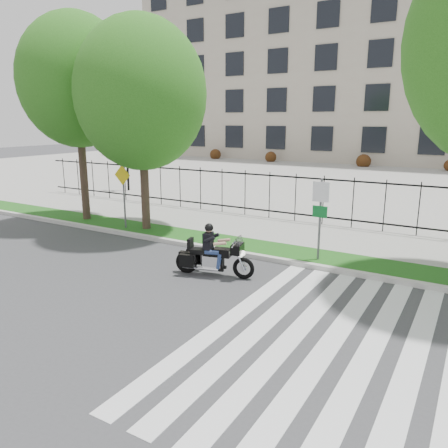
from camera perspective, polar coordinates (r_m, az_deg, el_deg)
The scene contains 14 objects.
ground at distance 11.19m, azimuth -8.83°, elevation -9.47°, with size 120.00×120.00×0.00m, color #3C3C3E.
curb at distance 14.35m, azimuth 1.60°, elevation -3.78°, with size 60.00×0.20×0.15m, color #B6B4AC.
grass_verge at distance 15.07m, azimuth 3.18°, elevation -2.95°, with size 60.00×1.50×0.15m, color #154711.
sidewalk at distance 17.25m, azimuth 7.03°, elevation -0.92°, with size 60.00×3.50×0.15m, color gray.
plaza at distance 33.82m, azimuth 19.21°, elevation 5.45°, with size 80.00×34.00×0.10m, color gray.
crosswalk_stripes at distance 9.17m, azimuth 16.09°, elevation -15.22°, with size 5.70×8.00×0.01m, color silver, non-canonical shape.
iron_fence at distance 18.61m, azimuth 9.31°, elevation 3.45°, with size 30.00×0.06×2.00m, color black, non-canonical shape.
office_building at distance 53.51m, azimuth 24.73°, elevation 18.35°, with size 60.00×21.90×20.15m.
lamp_post_left at distance 27.29m, azimuth -12.67°, elevation 10.79°, with size 1.06×0.70×4.25m.
street_tree_0 at distance 19.46m, azimuth -18.69°, elevation 17.25°, with size 4.63×4.63×8.37m.
street_tree_1 at distance 17.05m, azimuth -10.80°, elevation 16.30°, with size 4.87×4.87×7.90m.
sign_pole_regulatory at distance 13.36m, azimuth 12.46°, elevation 1.97°, with size 0.50×0.09×2.50m.
sign_pole_warning at distance 17.47m, azimuth -13.01°, elevation 4.61°, with size 0.78×0.09×2.49m.
motorcycle_rider at distance 12.36m, azimuth -1.37°, elevation -4.07°, with size 2.33×0.96×1.82m.
Camera 1 is at (6.65, -7.88, 4.33)m, focal length 35.00 mm.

